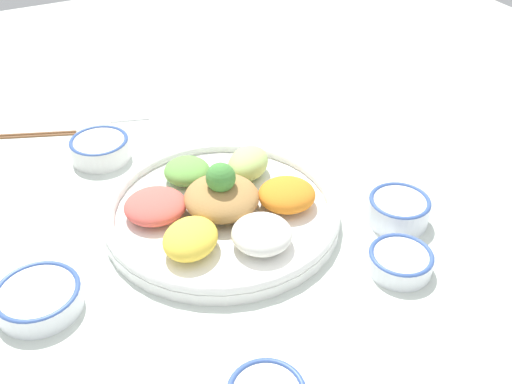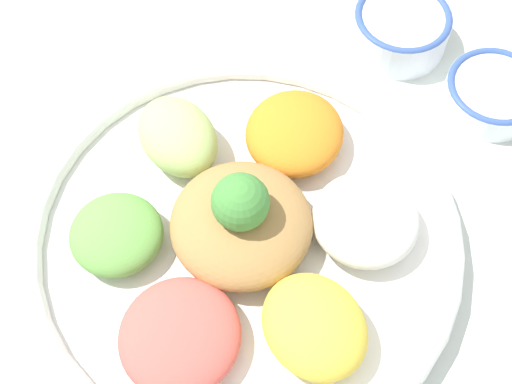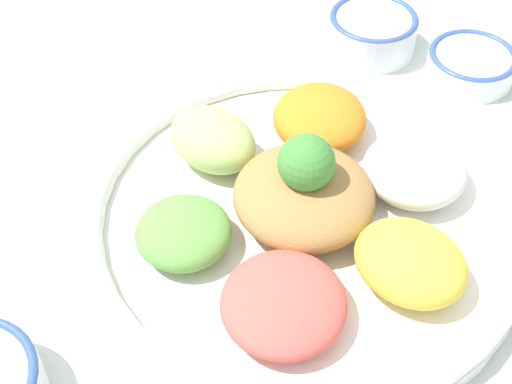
{
  "view_description": "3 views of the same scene",
  "coord_description": "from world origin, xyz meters",
  "views": [
    {
      "loc": [
        0.28,
        0.71,
        0.63
      ],
      "look_at": [
        -0.05,
        0.04,
        0.08
      ],
      "focal_mm": 42.0,
      "sensor_mm": 36.0,
      "label": 1
    },
    {
      "loc": [
        0.26,
        0.04,
        0.59
      ],
      "look_at": [
        -0.05,
        -0.0,
        0.02
      ],
      "focal_mm": 50.0,
      "sensor_mm": 36.0,
      "label": 2
    },
    {
      "loc": [
        0.39,
        -0.11,
        0.49
      ],
      "look_at": [
        -0.0,
        -0.05,
        0.06
      ],
      "focal_mm": 50.0,
      "sensor_mm": 36.0,
      "label": 3
    }
  ],
  "objects": [
    {
      "name": "sauce_bowl_red",
      "position": [
        -0.2,
        0.22,
        0.02
      ],
      "size": [
        0.1,
        0.1,
        0.03
      ],
      "color": "white",
      "rests_on": "ground_plane"
    },
    {
      "name": "rice_bowl_blue",
      "position": [
        -0.27,
        0.12,
        0.03
      ],
      "size": [
        0.1,
        0.1,
        0.05
      ],
      "color": "white",
      "rests_on": "ground_plane"
    },
    {
      "name": "ground_plane",
      "position": [
        0.0,
        0.0,
        0.0
      ],
      "size": [
        2.4,
        2.4,
        0.0
      ],
      "primitive_type": "plane",
      "color": "silver"
    },
    {
      "name": "salad_platter",
      "position": [
        -0.01,
        -0.01,
        0.03
      ],
      "size": [
        0.39,
        0.39,
        0.11
      ],
      "color": "white",
      "rests_on": "ground_plane"
    }
  ]
}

